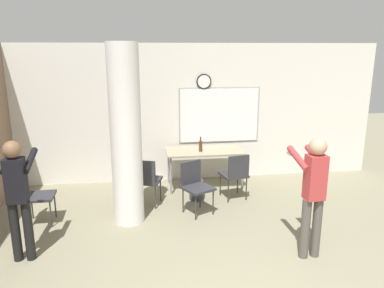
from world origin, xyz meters
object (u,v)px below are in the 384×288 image
object	(u,v)px
chair_table_left	(146,178)
person_playing_side	(313,188)
person_watching_back	(18,191)
bottle_on_table	(201,146)
chair_table_front	(195,184)
chair_by_left_wall	(34,193)
chair_table_right	(235,173)
folding_table	(204,153)

from	to	relation	value
chair_table_left	person_playing_side	world-z (taller)	person_playing_side
chair_table_left	person_watching_back	world-z (taller)	person_watching_back
bottle_on_table	person_watching_back	xyz separation A→B (m)	(-2.70, -2.19, 0.07)
chair_table_front	chair_by_left_wall	world-z (taller)	same
chair_table_right	chair_by_left_wall	bearing A→B (deg)	-171.17
chair_by_left_wall	person_playing_side	size ratio (longest dim) A/B	0.53
folding_table	chair_table_front	world-z (taller)	chair_table_front
person_watching_back	chair_table_front	bearing A→B (deg)	24.71
folding_table	chair_table_front	xyz separation A→B (m)	(-0.35, -1.15, -0.20)
chair_table_front	person_playing_side	bearing A→B (deg)	-50.34
chair_table_left	bottle_on_table	bearing A→B (deg)	33.35
chair_table_right	person_playing_side	size ratio (longest dim) A/B	0.53
folding_table	chair_table_right	xyz separation A→B (m)	(0.45, -0.70, -0.20)
folding_table	bottle_on_table	bearing A→B (deg)	-138.11
chair_by_left_wall	person_playing_side	distance (m)	4.15
chair_table_front	chair_table_left	world-z (taller)	same
chair_table_left	person_watching_back	distance (m)	2.26
chair_table_right	chair_table_left	bearing A→B (deg)	-177.10
chair_table_left	person_watching_back	bearing A→B (deg)	-137.62
chair_by_left_wall	chair_table_right	bearing A→B (deg)	8.83
folding_table	chair_table_front	distance (m)	1.22
bottle_on_table	chair_by_left_wall	world-z (taller)	bottle_on_table
person_watching_back	person_playing_side	bearing A→B (deg)	-6.72
chair_table_right	folding_table	bearing A→B (deg)	122.59
chair_table_right	chair_table_left	size ratio (longest dim) A/B	1.00
folding_table	person_watching_back	xyz separation A→B (m)	(-2.79, -2.27, 0.24)
chair_table_right	bottle_on_table	bearing A→B (deg)	131.08
folding_table	bottle_on_table	xyz separation A→B (m)	(-0.09, -0.08, 0.16)
folding_table	person_playing_side	size ratio (longest dim) A/B	0.92
folding_table	person_watching_back	size ratio (longest dim) A/B	0.93
person_playing_side	folding_table	bearing A→B (deg)	109.25
person_watching_back	chair_by_left_wall	bearing A→B (deg)	96.07
chair_table_right	chair_by_left_wall	xyz separation A→B (m)	(-3.35, -0.52, 0.00)
chair_table_front	person_watching_back	xyz separation A→B (m)	(-2.44, -1.12, 0.44)
person_playing_side	chair_table_front	bearing A→B (deg)	129.66
person_watching_back	folding_table	bearing A→B (deg)	39.19
chair_table_left	person_playing_side	size ratio (longest dim) A/B	0.53
folding_table	chair_by_left_wall	xyz separation A→B (m)	(-2.90, -1.22, -0.20)
person_playing_side	person_watching_back	bearing A→B (deg)	173.28
folding_table	chair_table_left	distance (m)	1.41
bottle_on_table	chair_table_front	world-z (taller)	bottle_on_table
chair_table_front	person_playing_side	size ratio (longest dim) A/B	0.53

